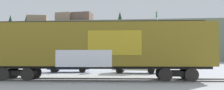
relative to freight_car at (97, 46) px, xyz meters
name	(u,v)px	position (x,y,z in m)	size (l,w,h in m)	color
ground_plane	(112,80)	(1.07, 0.00, -2.41)	(260.00, 260.00, 0.00)	#B2B5BC
track	(108,80)	(0.79, 0.04, -2.37)	(60.00, 4.93, 0.08)	#4C4742
freight_car	(97,46)	(0.00, 0.00, 0.00)	(15.94, 3.52, 4.18)	olive
flagpole	(157,31)	(5.63, 13.56, 2.55)	(0.31, 1.55, 7.74)	silver
hillside	(129,44)	(0.98, 63.81, 3.56)	(135.87, 35.46, 16.05)	slate
parked_car_blue	(68,64)	(-4.20, 7.16, -1.53)	(4.41, 2.39, 1.78)	navy
parked_car_silver	(135,64)	(2.74, 6.57, -1.49)	(4.56, 2.24, 1.86)	#B7BABF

